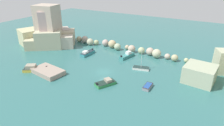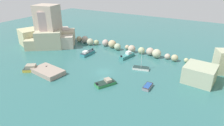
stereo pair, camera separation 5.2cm
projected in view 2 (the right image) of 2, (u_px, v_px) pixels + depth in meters
cove_water at (104, 72)px, 53.54m from camera, size 160.00×160.00×0.00m
cliff_headland_left at (49, 33)px, 72.19m from camera, size 21.57×18.92×14.51m
rock_breakwater at (121, 47)px, 68.63m from camera, size 41.69×4.75×2.79m
stone_dock at (48, 71)px, 52.60m from camera, size 9.14×6.04×1.20m
moored_boat_0 at (87, 53)px, 64.77m from camera, size 2.14×5.56×1.58m
moored_boat_1 at (141, 68)px, 54.96m from camera, size 4.75×2.93×5.86m
moored_boat_2 at (106, 83)px, 47.28m from camera, size 4.31×5.34×1.38m
moored_boat_3 at (34, 68)px, 54.02m from camera, size 6.52×5.53×1.80m
moored_boat_4 at (189, 69)px, 54.35m from camera, size 1.86×3.61×0.57m
moored_boat_5 at (127, 56)px, 62.66m from camera, size 2.82×5.92×1.82m
moored_boat_6 at (148, 87)px, 45.94m from camera, size 1.58×3.40×0.72m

